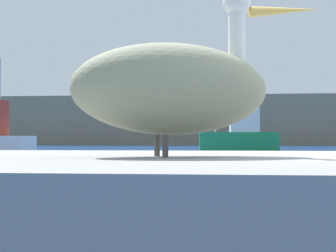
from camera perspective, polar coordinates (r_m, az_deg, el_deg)
name	(u,v)px	position (r m, az deg, el deg)	size (l,w,h in m)	color
hillside_backdrop	(251,122)	(80.45, 7.89, 0.42)	(140.00, 16.71, 6.13)	#7F755B
pier_dock	(171,240)	(3.12, 0.27, -10.77)	(3.70, 2.91, 0.85)	gray
pelican	(173,87)	(3.09, 0.50, 3.74)	(1.37, 0.85, 0.89)	gray
fishing_boat_green	(240,136)	(39.66, 6.85, -0.96)	(5.23, 2.07, 4.19)	#1E8C4C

